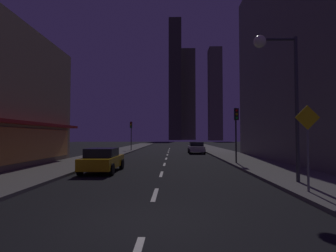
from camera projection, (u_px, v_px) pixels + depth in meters
The scene contains 15 objects.
ground_plane at pixel (169, 151), 38.41m from camera, with size 78.00×136.00×0.10m, color black.
sidewalk_right at pixel (216, 151), 38.28m from camera, with size 4.00×76.00×0.15m, color #605E59.
sidewalk_left at pixel (121, 150), 38.55m from camera, with size 4.00×76.00×0.15m, color #605E59.
lane_marking_center at pixel (166, 159), 25.23m from camera, with size 0.16×43.80×0.01m.
building_apartment_right at pixel (333, 54), 22.51m from camera, with size 11.00×20.00×18.55m, color slate.
skyscraper_distant_tall at pixel (175, 80), 156.71m from camera, with size 7.51×8.44×72.81m, color #343227.
skyscraper_distant_mid at pixel (188, 95), 166.39m from camera, with size 8.94×8.28×57.61m, color #4D493A.
skyscraper_distant_short at pixel (215, 94), 141.77m from camera, with size 6.82×8.43×50.16m, color brown.
car_parked_near at pixel (103, 160), 15.74m from camera, with size 1.98×4.24×1.45m.
car_parked_far at pixel (196, 148), 33.06m from camera, with size 1.98×4.24×1.45m.
fire_hydrant_far_left at pixel (112, 152), 28.09m from camera, with size 0.42×0.30×0.65m.
traffic_light_near_right at pixel (236, 123), 19.92m from camera, with size 0.32×0.48×4.20m.
traffic_light_far_left at pixel (131, 129), 38.19m from camera, with size 0.32×0.48×4.20m.
street_lamp_right at pixel (278, 72), 11.72m from camera, with size 1.96×0.56×6.58m.
pedestrian_crossing_sign at pixel (308, 140), 9.53m from camera, with size 0.91×0.08×3.15m.
Camera 1 is at (0.67, -6.52, 2.16)m, focal length 27.88 mm.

